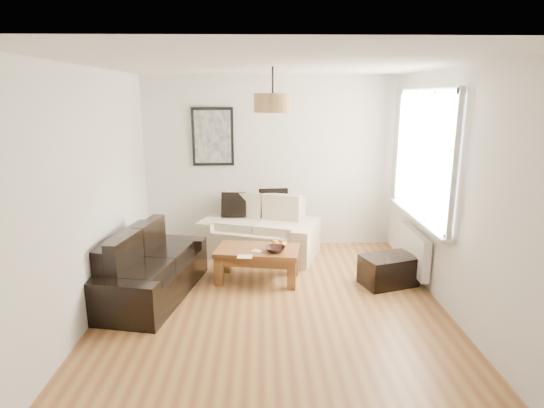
{
  "coord_description": "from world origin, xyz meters",
  "views": [
    {
      "loc": [
        -0.12,
        -4.59,
        2.31
      ],
      "look_at": [
        0.0,
        0.6,
        1.05
      ],
      "focal_mm": 29.74,
      "sensor_mm": 36.0,
      "label": 1
    }
  ],
  "objects_px": {
    "loveseat_cream": "(260,227)",
    "ottoman": "(388,270)",
    "coffee_table": "(258,264)",
    "sofa_leather": "(150,266)"
  },
  "relations": [
    {
      "from": "loveseat_cream",
      "to": "ottoman",
      "type": "relative_size",
      "value": 2.54
    },
    {
      "from": "ottoman",
      "to": "coffee_table",
      "type": "bearing_deg",
      "value": 173.7
    },
    {
      "from": "loveseat_cream",
      "to": "sofa_leather",
      "type": "height_order",
      "value": "loveseat_cream"
    },
    {
      "from": "loveseat_cream",
      "to": "sofa_leather",
      "type": "relative_size",
      "value": 0.97
    },
    {
      "from": "sofa_leather",
      "to": "coffee_table",
      "type": "distance_m",
      "value": 1.33
    },
    {
      "from": "loveseat_cream",
      "to": "coffee_table",
      "type": "height_order",
      "value": "loveseat_cream"
    },
    {
      "from": "loveseat_cream",
      "to": "sofa_leather",
      "type": "bearing_deg",
      "value": -113.64
    },
    {
      "from": "sofa_leather",
      "to": "ottoman",
      "type": "distance_m",
      "value": 2.9
    },
    {
      "from": "loveseat_cream",
      "to": "ottoman",
      "type": "height_order",
      "value": "loveseat_cream"
    },
    {
      "from": "ottoman",
      "to": "loveseat_cream",
      "type": "bearing_deg",
      "value": 144.07
    }
  ]
}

